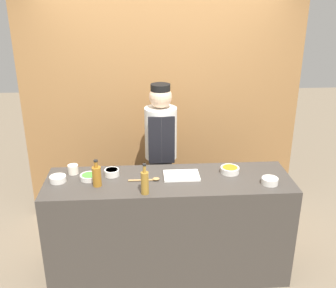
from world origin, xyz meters
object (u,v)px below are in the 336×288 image
Objects in this scene: sauce_bowl_brown at (270,181)px; wooden_spoon at (149,179)px; sauce_bowl_orange at (230,170)px; cup_cream at (73,169)px; chef_center at (161,155)px; cutting_board at (181,176)px; sauce_bowl_purple at (112,172)px; sauce_bowl_green at (89,177)px; bottle_vinegar at (145,182)px; sauce_bowl_white at (58,179)px; bottle_amber at (97,176)px.

wooden_spoon is at bearing 173.10° from sauce_bowl_brown.
sauce_bowl_orange is 1.40m from cup_cream.
sauce_bowl_orange is at bearing -43.18° from chef_center.
sauce_bowl_brown reaches higher than cutting_board.
sauce_bowl_purple is 0.61m from cutting_board.
cutting_board is at bearing -0.32° from sauce_bowl_green.
sauce_bowl_brown is 0.75m from cutting_board.
cutting_board is (0.80, -0.00, -0.01)m from sauce_bowl_green.
cutting_board is 3.39× the size of cup_cream.
chef_center is (0.17, 0.88, -0.15)m from bottle_vinegar.
sauce_bowl_white is 1.50m from sauce_bowl_orange.
bottle_vinegar reaches higher than cup_cream.
bottle_vinegar is at bearing -156.43° from sauce_bowl_orange.
cup_cream reaches higher than sauce_bowl_brown.
bottle_vinegar reaches higher than sauce_bowl_orange.
sauce_bowl_brown is 0.45× the size of cutting_board.
bottle_amber reaches higher than cutting_board.
sauce_bowl_orange is at bearing -0.90° from sauce_bowl_purple.
bottle_vinegar is at bearing -174.68° from sauce_bowl_brown.
bottle_amber reaches higher than sauce_bowl_brown.
sauce_bowl_orange is 0.44m from cutting_board.
chef_center is at bearing 138.19° from sauce_bowl_brown.
sauce_bowl_orange is 0.73m from wooden_spoon.
cutting_board is at bearing 165.71° from sauce_bowl_brown.
sauce_bowl_green is (0.26, 0.03, -0.01)m from sauce_bowl_white.
sauce_bowl_white is at bearing 164.01° from bottle_amber.
sauce_bowl_purple is (-1.34, 0.25, 0.00)m from sauce_bowl_brown.
sauce_bowl_white is 0.53× the size of bottle_vinegar.
sauce_bowl_brown is 0.83× the size of sauce_bowl_orange.
cup_cream is at bearing 169.76° from sauce_bowl_purple.
chef_center is at bearing 49.43° from sauce_bowl_purple.
sauce_bowl_brown is 1.36m from sauce_bowl_purple.
sauce_bowl_white is 0.84× the size of sauce_bowl_orange.
wooden_spoon is (0.51, -0.07, -0.01)m from sauce_bowl_green.
wooden_spoon is at bearing -101.56° from chef_center.
sauce_bowl_purple reaches higher than cutting_board.
chef_center reaches higher than sauce_bowl_purple.
cup_cream is 0.70m from wooden_spoon.
sauce_bowl_white is 0.08× the size of chef_center.
wooden_spoon is 0.16× the size of chef_center.
bottle_amber is at bearing -57.05° from sauce_bowl_green.
cup_cream is (-0.63, 0.41, -0.06)m from bottle_vinegar.
cup_cream reaches higher than sauce_bowl_white.
wooden_spoon is at bearing -2.92° from sauce_bowl_white.
sauce_bowl_white is at bearing -168.94° from sauce_bowl_purple.
sauce_bowl_brown is 1.18m from chef_center.
bottle_vinegar is 0.98× the size of wooden_spoon.
bottle_vinegar is at bearing -32.98° from cup_cream.
sauce_bowl_green is 1.20× the size of sauce_bowl_purple.
chef_center is (-0.15, 0.60, -0.06)m from cutting_board.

